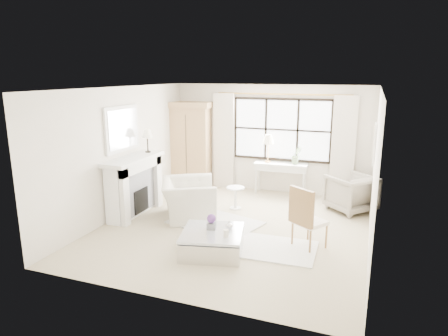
{
  "coord_description": "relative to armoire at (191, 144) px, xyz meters",
  "views": [
    {
      "loc": [
        2.39,
        -6.99,
        2.97
      ],
      "look_at": [
        -0.28,
        0.2,
        1.14
      ],
      "focal_mm": 32.0,
      "sensor_mm": 36.0,
      "label": 1
    }
  ],
  "objects": [
    {
      "name": "planter_flowers",
      "position": [
        2.03,
        -3.57,
        -0.57
      ],
      "size": [
        0.15,
        0.15,
        0.15
      ],
      "primitive_type": "sphere",
      "color": "#5E327E",
      "rests_on": "planter_box"
    },
    {
      "name": "coffee_vase",
      "position": [
        2.31,
        -3.45,
        -0.69
      ],
      "size": [
        0.17,
        0.17,
        0.14
      ],
      "primitive_type": "imported",
      "rotation": [
        0.0,
        0.0,
        0.32
      ],
      "color": "silver",
      "rests_on": "coffee_table"
    },
    {
      "name": "wall_right",
      "position": [
        4.56,
        -2.47,
        0.21
      ],
      "size": [
        0.0,
        5.5,
        5.5
      ],
      "primitive_type": "plane",
      "rotation": [
        1.57,
        0.0,
        -1.57
      ],
      "color": "white",
      "rests_on": "ground"
    },
    {
      "name": "rug_right",
      "position": [
        3.04,
        -3.18,
        -1.13
      ],
      "size": [
        1.45,
        1.1,
        0.03
      ],
      "primitive_type": "cube",
      "rotation": [
        0.0,
        0.0,
        0.03
      ],
      "color": "white",
      "rests_on": "floor"
    },
    {
      "name": "console_lamp",
      "position": [
        2.08,
        0.03,
        0.22
      ],
      "size": [
        0.28,
        0.28,
        0.69
      ],
      "color": "#BD8641",
      "rests_on": "console_table"
    },
    {
      "name": "mantel_lamp",
      "position": [
        -0.14,
        -1.93,
        0.51
      ],
      "size": [
        0.22,
        0.22,
        0.51
      ],
      "color": "black",
      "rests_on": "fireplace"
    },
    {
      "name": "curtain_right",
      "position": [
        3.86,
        0.18,
        0.1
      ],
      "size": [
        0.55,
        0.1,
        2.47
      ],
      "primitive_type": "cube",
      "color": "beige",
      "rests_on": "ground"
    },
    {
      "name": "armoire",
      "position": [
        0.0,
        0.0,
        0.0
      ],
      "size": [
        1.19,
        0.81,
        2.24
      ],
      "rotation": [
        0.0,
        0.0,
        0.1
      ],
      "color": "tan",
      "rests_on": "floor"
    },
    {
      "name": "window_pane",
      "position": [
        2.36,
        0.26,
        0.46
      ],
      "size": [
        2.4,
        0.02,
        1.5
      ],
      "primitive_type": "cube",
      "color": "white",
      "rests_on": "wall_back"
    },
    {
      "name": "wall_left",
      "position": [
        -0.44,
        -2.47,
        0.21
      ],
      "size": [
        0.0,
        5.5,
        5.5
      ],
      "primitive_type": "plane",
      "rotation": [
        1.57,
        0.0,
        1.57
      ],
      "color": "silver",
      "rests_on": "ground"
    },
    {
      "name": "mirror_frame",
      "position": [
        -0.41,
        -2.47,
        0.7
      ],
      "size": [
        0.05,
        1.15,
        0.95
      ],
      "primitive_type": "cube",
      "color": "silver",
      "rests_on": "wall_left"
    },
    {
      "name": "curtain_left",
      "position": [
        0.86,
        0.18,
        0.1
      ],
      "size": [
        0.55,
        0.1,
        2.47
      ],
      "primitive_type": "cube",
      "color": "beige",
      "rests_on": "ground"
    },
    {
      "name": "window_frame",
      "position": [
        2.36,
        0.25,
        0.46
      ],
      "size": [
        2.5,
        0.04,
        1.5
      ],
      "primitive_type": null,
      "color": "black",
      "rests_on": "wall_back"
    },
    {
      "name": "curtain_rod",
      "position": [
        2.36,
        0.2,
        1.33
      ],
      "size": [
        3.3,
        0.04,
        0.04
      ],
      "primitive_type": "cylinder",
      "rotation": [
        0.0,
        1.57,
        0.0
      ],
      "color": "#AD833C",
      "rests_on": "wall_back"
    },
    {
      "name": "orchid_plant",
      "position": [
        2.79,
        0.06,
        -0.12
      ],
      "size": [
        0.3,
        0.28,
        0.44
      ],
      "primitive_type": "imported",
      "rotation": [
        0.0,
        0.0,
        0.47
      ],
      "color": "#5C744D",
      "rests_on": "console_table"
    },
    {
      "name": "console_table",
      "position": [
        2.42,
        0.05,
        -0.74
      ],
      "size": [
        1.33,
        0.53,
        0.8
      ],
      "rotation": [
        0.0,
        0.0,
        0.06
      ],
      "color": "silver",
      "rests_on": "floor"
    },
    {
      "name": "side_table",
      "position": [
        1.73,
        -1.41,
        -0.81
      ],
      "size": [
        0.4,
        0.4,
        0.51
      ],
      "color": "silver",
      "rests_on": "floor"
    },
    {
      "name": "rug_left",
      "position": [
        1.63,
        -2.39,
        -1.12
      ],
      "size": [
        1.96,
        1.62,
        0.03
      ],
      "primitive_type": "cube",
      "rotation": [
        0.0,
        0.0,
        -0.28
      ],
      "color": "silver",
      "rests_on": "floor"
    },
    {
      "name": "pillar_candle",
      "position": [
        2.38,
        -3.79,
        -0.7
      ],
      "size": [
        0.09,
        0.09,
        0.12
      ],
      "primitive_type": "cylinder",
      "color": "silver",
      "rests_on": "coffee_table"
    },
    {
      "name": "art_frame",
      "position": [
        4.53,
        -0.77,
        0.41
      ],
      "size": [
        0.04,
        0.62,
        0.82
      ],
      "primitive_type": "cube",
      "color": "silver",
      "rests_on": "wall_right"
    },
    {
      "name": "french_chair",
      "position": [
        3.56,
        -2.88,
        -0.83
      ],
      "size": [
        0.67,
        0.67,
        1.08
      ],
      "rotation": [
        0.0,
        0.0,
        2.54
      ],
      "color": "#9A7040",
      "rests_on": "floor"
    },
    {
      "name": "coffee_table",
      "position": [
        2.08,
        -3.66,
        -0.96
      ],
      "size": [
        1.21,
        1.21,
        0.38
      ],
      "rotation": [
        0.0,
        0.0,
        0.24
      ],
      "color": "silver",
      "rests_on": "floor"
    },
    {
      "name": "mirror_glass",
      "position": [
        -0.38,
        -2.47,
        0.7
      ],
      "size": [
        0.02,
        1.0,
        0.8
      ],
      "primitive_type": "cube",
      "color": "silver",
      "rests_on": "wall_left"
    },
    {
      "name": "wall_back",
      "position": [
        2.06,
        0.28,
        0.21
      ],
      "size": [
        5.0,
        0.0,
        5.0
      ],
      "primitive_type": "plane",
      "rotation": [
        1.57,
        0.0,
        0.0
      ],
      "color": "silver",
      "rests_on": "ground"
    },
    {
      "name": "planter_box",
      "position": [
        2.03,
        -3.57,
        -0.7
      ],
      "size": [
        0.18,
        0.18,
        0.11
      ],
      "primitive_type": "cube",
      "rotation": [
        0.0,
        0.0,
        0.23
      ],
      "color": "slate",
      "rests_on": "coffee_table"
    },
    {
      "name": "floor",
      "position": [
        2.06,
        -2.47,
        -1.14
      ],
      "size": [
        5.5,
        5.5,
        0.0
      ],
      "primitive_type": "plane",
      "color": "#C4B491",
      "rests_on": "ground"
    },
    {
      "name": "fireplace",
      "position": [
        -0.21,
        -2.47,
        -0.49
      ],
      "size": [
        0.58,
        1.66,
        1.26
      ],
      "color": "white",
      "rests_on": "ground"
    },
    {
      "name": "ceiling",
      "position": [
        2.06,
        -2.47,
        1.56
      ],
      "size": [
        5.5,
        5.5,
        0.0
      ],
      "primitive_type": "plane",
      "rotation": [
        3.14,
        0.0,
        0.0
      ],
      "color": "white",
      "rests_on": "ground"
    },
    {
      "name": "wall_front",
      "position": [
        2.06,
        -5.22,
        0.21
      ],
      "size": [
        5.0,
        0.0,
        5.0
      ],
      "primitive_type": "plane",
      "rotation": [
        -1.57,
        0.0,
        0.0
      ],
      "color": "beige",
      "rests_on": "ground"
    },
    {
      "name": "club_armchair",
      "position": [
        0.98,
        -2.26,
        -0.74
      ],
      "size": [
        1.52,
        1.58,
        0.8
      ],
      "primitive_type": "imported",
      "rotation": [
        0.0,
        0.0,
        2.05
      ],
      "color": "beige",
      "rests_on": "floor"
    },
    {
      "name": "art_canvas",
      "position": [
        4.51,
        -0.77,
        0.41
      ],
      "size": [
        0.01,
        0.52,
        0.72
      ],
      "primitive_type": "cube",
      "color": "#BFB194",
      "rests_on": "wall_right"
    },
    {
      "name": "wingback_chair",
      "position": [
        4.14,
        -0.65,
        -0.73
      ],
      "size": [
        1.25,
        1.25,
        0.81
      ],
      "primitive_type": "imported",
      "rotation": [
        0.0,
        0.0,
        -2.34
      ],
      "color": "gray",
      "rests_on": "floor"
    }
  ]
}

